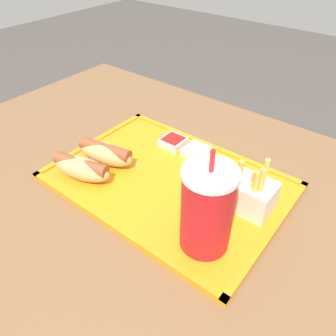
% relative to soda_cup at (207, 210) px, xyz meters
% --- Properties ---
extents(dining_table, '(1.23, 0.83, 0.72)m').
position_rel_soda_cup_xyz_m(dining_table, '(0.13, -0.05, -0.45)').
color(dining_table, brown).
rests_on(dining_table, ground_plane).
extents(food_tray, '(0.45, 0.32, 0.01)m').
position_rel_soda_cup_xyz_m(food_tray, '(0.14, -0.09, -0.08)').
color(food_tray, orange).
rests_on(food_tray, dining_table).
extents(soda_cup, '(0.08, 0.08, 0.18)m').
position_rel_soda_cup_xyz_m(soda_cup, '(0.00, 0.00, 0.00)').
color(soda_cup, red).
rests_on(soda_cup, food_tray).
extents(hot_dog_far, '(0.13, 0.08, 0.05)m').
position_rel_soda_cup_xyz_m(hot_dog_far, '(0.28, 0.01, -0.05)').
color(hot_dog_far, tan).
rests_on(hot_dog_far, food_tray).
extents(hot_dog_near, '(0.13, 0.07, 0.05)m').
position_rel_soda_cup_xyz_m(hot_dog_near, '(0.28, -0.05, -0.05)').
color(hot_dog_near, tan).
rests_on(hot_dog_near, food_tray).
extents(fries_carton, '(0.08, 0.06, 0.11)m').
position_rel_soda_cup_xyz_m(fries_carton, '(-0.02, -0.12, -0.04)').
color(fries_carton, silver).
rests_on(fries_carton, food_tray).
extents(sauce_cup_mayo, '(0.05, 0.05, 0.02)m').
position_rel_soda_cup_xyz_m(sauce_cup_mayo, '(0.15, -0.19, -0.06)').
color(sauce_cup_mayo, silver).
rests_on(sauce_cup_mayo, food_tray).
extents(sauce_cup_ketchup, '(0.05, 0.05, 0.02)m').
position_rel_soda_cup_xyz_m(sauce_cup_ketchup, '(0.21, -0.19, -0.06)').
color(sauce_cup_ketchup, silver).
rests_on(sauce_cup_ketchup, food_tray).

